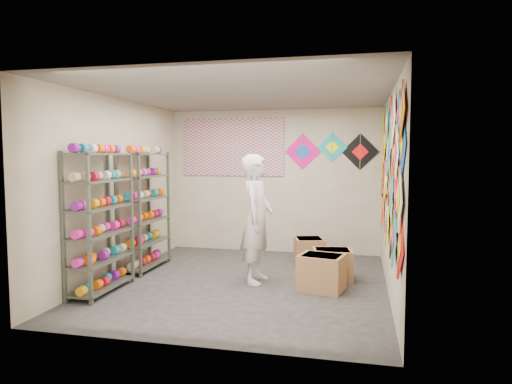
% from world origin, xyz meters
% --- Properties ---
extents(ground, '(4.50, 4.50, 0.00)m').
position_xyz_m(ground, '(0.00, 0.00, 0.00)').
color(ground, '#272422').
extents(room_walls, '(4.50, 4.50, 4.50)m').
position_xyz_m(room_walls, '(0.00, 0.00, 1.64)').
color(room_walls, '#B8A78C').
rests_on(room_walls, ground).
extents(shelf_rack_front, '(0.40, 1.10, 1.90)m').
position_xyz_m(shelf_rack_front, '(-1.78, -0.85, 0.95)').
color(shelf_rack_front, '#4C5147').
rests_on(shelf_rack_front, ground).
extents(shelf_rack_back, '(0.40, 1.10, 1.90)m').
position_xyz_m(shelf_rack_back, '(-1.78, 0.45, 0.95)').
color(shelf_rack_back, '#4C5147').
rests_on(shelf_rack_back, ground).
extents(string_spools, '(0.12, 2.36, 0.12)m').
position_xyz_m(string_spools, '(-1.78, -0.20, 1.05)').
color(string_spools, '#F11D9A').
rests_on(string_spools, ground).
extents(kite_wall_display, '(0.06, 4.30, 2.07)m').
position_xyz_m(kite_wall_display, '(1.98, -0.02, 1.67)').
color(kite_wall_display, red).
rests_on(kite_wall_display, room_walls).
extents(back_wall_kites, '(1.73, 0.02, 0.70)m').
position_xyz_m(back_wall_kites, '(1.08, 2.24, 1.93)').
color(back_wall_kites, '#E3066E').
rests_on(back_wall_kites, room_walls).
extents(poster, '(2.00, 0.01, 1.10)m').
position_xyz_m(poster, '(-0.80, 2.23, 2.00)').
color(poster, '#584493').
rests_on(poster, room_walls).
extents(shopkeeper, '(0.72, 0.50, 1.86)m').
position_xyz_m(shopkeeper, '(0.16, 0.09, 0.93)').
color(shopkeeper, beige).
rests_on(shopkeeper, ground).
extents(carton_a, '(0.67, 0.60, 0.49)m').
position_xyz_m(carton_a, '(1.11, -0.10, 0.24)').
color(carton_a, brown).
rests_on(carton_a, ground).
extents(carton_b, '(0.63, 0.55, 0.46)m').
position_xyz_m(carton_b, '(1.23, 0.43, 0.23)').
color(carton_b, brown).
rests_on(carton_b, ground).
extents(carton_c, '(0.59, 0.62, 0.45)m').
position_xyz_m(carton_c, '(0.79, 1.34, 0.22)').
color(carton_c, brown).
rests_on(carton_c, ground).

